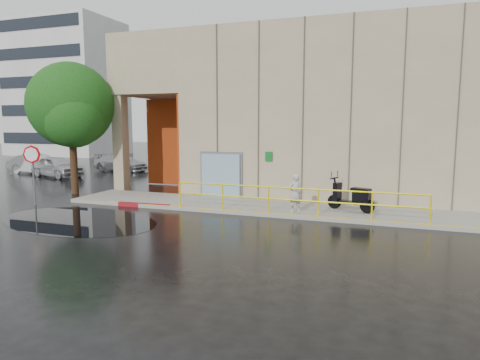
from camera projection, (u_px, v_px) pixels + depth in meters
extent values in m
plane|color=black|center=(150.00, 228.00, 14.63)|extent=(120.00, 120.00, 0.00)
cube|color=gray|center=(294.00, 209.00, 17.48)|extent=(20.00, 3.00, 0.15)
cube|color=gray|center=(360.00, 115.00, 22.37)|extent=(16.00, 10.00, 8.00)
cube|color=gray|center=(187.00, 74.00, 25.39)|extent=(4.00, 10.00, 3.00)
cube|color=gray|center=(121.00, 144.00, 22.15)|extent=(0.60, 0.60, 5.00)
cube|color=#9E380E|center=(177.00, 142.00, 24.51)|extent=(3.80, 0.15, 4.90)
cube|color=#9E380E|center=(194.00, 144.00, 22.22)|extent=(0.10, 3.50, 4.90)
cube|color=#84A5B4|center=(221.00, 176.00, 19.90)|extent=(1.90, 0.10, 2.00)
cube|color=slate|center=(221.00, 175.00, 19.98)|extent=(2.10, 0.06, 2.20)
cube|color=#0D5C19|center=(269.00, 156.00, 19.06)|extent=(0.32, 0.04, 0.42)
cylinder|color=yellow|center=(293.00, 188.00, 16.00)|extent=(9.50, 0.06, 0.06)
cylinder|color=yellow|center=(293.00, 200.00, 16.06)|extent=(9.50, 0.06, 0.06)
cube|color=#B8B8B3|center=(67.00, 89.00, 49.15)|extent=(12.00, 8.00, 15.00)
imported|color=#B6B7BC|center=(295.00, 193.00, 16.36)|extent=(0.65, 0.62, 1.50)
cylinder|color=black|center=(334.00, 202.00, 17.23)|extent=(0.56, 0.31, 0.56)
cylinder|color=black|center=(367.00, 206.00, 16.31)|extent=(0.56, 0.31, 0.56)
cylinder|color=slate|center=(34.00, 179.00, 18.64)|extent=(0.07, 0.07, 2.28)
cylinder|color=#AB0005|center=(32.00, 154.00, 18.47)|extent=(0.77, 0.26, 0.79)
cylinder|color=white|center=(31.00, 154.00, 18.45)|extent=(0.60, 0.18, 0.62)
cube|color=maroon|center=(144.00, 205.00, 18.26)|extent=(2.41, 0.30, 0.18)
cube|color=black|center=(78.00, 220.00, 15.79)|extent=(7.37, 5.30, 0.01)
imported|color=silver|center=(57.00, 167.00, 28.59)|extent=(4.46, 2.75, 1.42)
imported|color=silver|center=(37.00, 164.00, 30.47)|extent=(4.29, 1.65, 1.40)
imported|color=#A3A6AA|center=(121.00, 163.00, 32.31)|extent=(4.45, 2.01, 1.27)
cylinder|color=black|center=(74.00, 162.00, 21.64)|extent=(0.36, 0.36, 3.22)
sphere|color=#134A11|center=(71.00, 105.00, 21.27)|extent=(4.20, 4.20, 4.20)
sphere|color=#134A11|center=(73.00, 117.00, 20.65)|extent=(2.94, 2.94, 2.94)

